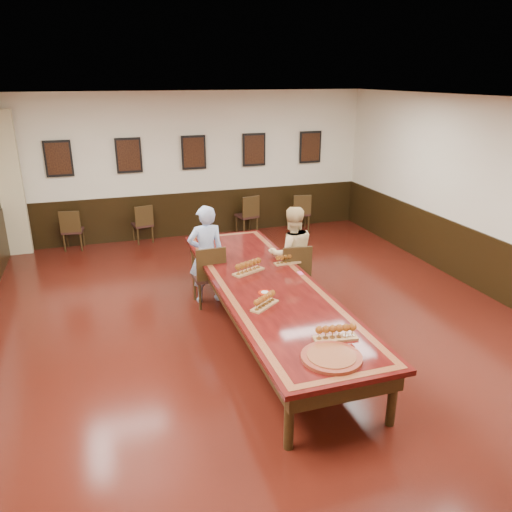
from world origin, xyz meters
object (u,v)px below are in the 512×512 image
object	(u,v)px
spare_chair_c	(247,214)
person_woman	(292,254)
spare_chair_a	(73,229)
person_man	(206,254)
chair_woman	(293,272)
spare_chair_d	(300,212)
conference_table	(267,293)
carved_platter	(331,357)
chair_man	(208,274)
spare_chair_b	(142,223)

from	to	relation	value
spare_chair_c	person_woman	distance (m)	3.72
spare_chair_a	person_man	bearing A→B (deg)	129.63
chair_woman	spare_chair_d	bearing A→B (deg)	-108.89
person_man	conference_table	world-z (taller)	person_man
chair_woman	carved_platter	distance (m)	3.05
chair_man	conference_table	distance (m)	1.35
spare_chair_c	chair_woman	bearing A→B (deg)	71.46
spare_chair_b	spare_chair_c	distance (m)	2.38
chair_man	person_man	distance (m)	0.32
chair_woman	person_man	world-z (taller)	person_man
spare_chair_d	person_man	bearing A→B (deg)	57.01
person_woman	chair_man	bearing A→B (deg)	-4.06
chair_man	chair_woman	size ratio (longest dim) A/B	1.01
chair_man	conference_table	world-z (taller)	chair_man
spare_chair_a	spare_chair_c	distance (m)	3.83
spare_chair_d	spare_chair_a	bearing A→B (deg)	7.67
spare_chair_b	person_woman	distance (m)	4.32
spare_chair_d	conference_table	xyz separation A→B (m)	(-2.43, -4.55, 0.17)
spare_chair_d	person_woman	world-z (taller)	person_woman
spare_chair_b	carved_platter	world-z (taller)	spare_chair_b
spare_chair_c	spare_chair_d	xyz separation A→B (m)	(1.29, -0.13, -0.02)
person_woman	conference_table	world-z (taller)	person_woman
chair_man	person_man	size ratio (longest dim) A/B	0.63
conference_table	spare_chair_c	bearing A→B (deg)	76.37
spare_chair_b	spare_chair_d	distance (m)	3.68
spare_chair_b	person_man	xyz separation A→B (m)	(0.67, -3.48, 0.38)
person_woman	carved_platter	bearing A→B (deg)	81.23
chair_man	spare_chair_c	world-z (taller)	chair_man
person_woman	spare_chair_a	bearing A→B (deg)	-41.76
conference_table	carved_platter	bearing A→B (deg)	-90.42
spare_chair_d	carved_platter	distance (m)	7.05
chair_man	spare_chair_c	distance (m)	3.86
person_woman	carved_platter	size ratio (longest dim) A/B	2.15
spare_chair_a	spare_chair_b	bearing A→B (deg)	-170.25
person_man	conference_table	xyz separation A→B (m)	(0.57, -1.33, -0.19)
spare_chair_b	spare_chair_d	xyz separation A→B (m)	(3.67, -0.25, 0.02)
spare_chair_d	carved_platter	bearing A→B (deg)	79.61
person_woman	conference_table	xyz separation A→B (m)	(-0.77, -0.99, -0.17)
chair_woman	conference_table	bearing A→B (deg)	55.13
conference_table	person_man	bearing A→B (deg)	113.27
chair_man	spare_chair_a	world-z (taller)	chair_man
chair_woman	conference_table	size ratio (longest dim) A/B	0.20
person_woman	chair_woman	bearing A→B (deg)	90.00
spare_chair_d	conference_table	world-z (taller)	spare_chair_d
person_man	spare_chair_d	bearing A→B (deg)	-134.17
chair_man	spare_chair_a	distance (m)	4.13
spare_chair_d	person_woman	xyz separation A→B (m)	(-1.66, -3.56, 0.34)
carved_platter	spare_chair_c	bearing A→B (deg)	80.30
chair_man	spare_chair_c	size ratio (longest dim) A/B	1.09
spare_chair_c	carved_platter	bearing A→B (deg)	67.48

